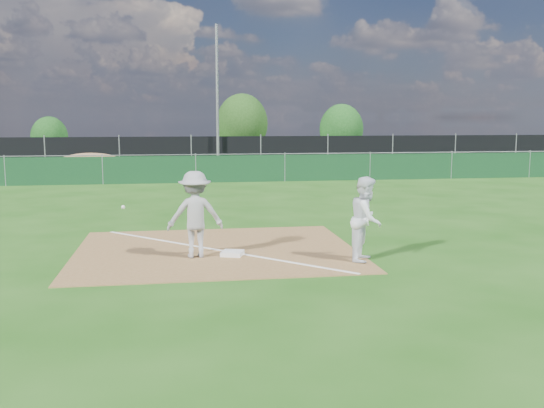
{
  "coord_description": "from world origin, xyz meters",
  "views": [
    {
      "loc": [
        -0.79,
        -11.91,
        2.87
      ],
      "look_at": [
        1.23,
        1.0,
        1.0
      ],
      "focal_mm": 40.0,
      "sensor_mm": 36.0,
      "label": 1
    }
  ],
  "objects": [
    {
      "name": "car_mid",
      "position": [
        -0.07,
        26.93,
        0.68
      ],
      "size": [
        4.29,
        2.68,
        1.34
      ],
      "primitive_type": "imported",
      "rotation": [
        0.0,
        0.0,
        1.23
      ],
      "color": "#101832",
      "rests_on": "parking_lot"
    },
    {
      "name": "play_at_first",
      "position": [
        -0.46,
        0.4,
        0.91
      ],
      "size": [
        2.06,
        0.73,
        1.77
      ],
      "color": "#A9A9AB",
      "rests_on": "infield_dirt"
    },
    {
      "name": "first_base",
      "position": [
        0.3,
        0.42,
        0.06
      ],
      "size": [
        0.54,
        0.54,
        0.09
      ],
      "primitive_type": "cube",
      "rotation": [
        0.0,
        0.0,
        -0.33
      ],
      "color": "white",
      "rests_on": "infield_dirt"
    },
    {
      "name": "infield_dirt",
      "position": [
        0.0,
        1.0,
        0.01
      ],
      "size": [
        6.0,
        5.0,
        0.02
      ],
      "primitive_type": "cube",
      "color": "brown",
      "rests_on": "ground"
    },
    {
      "name": "runner",
      "position": [
        2.93,
        -0.37,
        0.85
      ],
      "size": [
        0.96,
        1.04,
        1.71
      ],
      "primitive_type": "imported",
      "rotation": [
        0.0,
        0.0,
        1.08
      ],
      "color": "white",
      "rests_on": "ground"
    },
    {
      "name": "tree_right",
      "position": [
        11.48,
        32.7,
        2.0
      ],
      "size": [
        3.28,
        3.28,
        3.89
      ],
      "color": "#382316",
      "rests_on": "ground"
    },
    {
      "name": "car_right",
      "position": [
        4.77,
        26.79,
        0.7
      ],
      "size": [
        5.06,
        3.03,
        1.37
      ],
      "primitive_type": "imported",
      "rotation": [
        0.0,
        0.0,
        1.32
      ],
      "color": "black",
      "rests_on": "parking_lot"
    },
    {
      "name": "ground",
      "position": [
        0.0,
        10.0,
        0.0
      ],
      "size": [
        90.0,
        90.0,
        0.0
      ],
      "primitive_type": "plane",
      "color": "#1C4E10",
      "rests_on": "ground"
    },
    {
      "name": "parking_lot",
      "position": [
        0.0,
        28.0,
        0.01
      ],
      "size": [
        46.0,
        9.0,
        0.01
      ],
      "primitive_type": "cube",
      "color": "black",
      "rests_on": "ground"
    },
    {
      "name": "tree_left",
      "position": [
        -9.53,
        32.12,
        1.52
      ],
      "size": [
        2.49,
        2.49,
        2.95
      ],
      "color": "#382316",
      "rests_on": "ground"
    },
    {
      "name": "car_left",
      "position": [
        -5.05,
        27.79,
        0.8
      ],
      "size": [
        5.0,
        3.13,
        1.59
      ],
      "primitive_type": "imported",
      "rotation": [
        0.0,
        0.0,
        1.86
      ],
      "color": "#9B9CA2",
      "rests_on": "parking_lot"
    },
    {
      "name": "black_fence",
      "position": [
        0.0,
        23.0,
        0.9
      ],
      "size": [
        46.0,
        0.04,
        1.8
      ],
      "primitive_type": "cube",
      "color": "black",
      "rests_on": "ground"
    },
    {
      "name": "tree_mid",
      "position": [
        4.18,
        34.82,
        2.42
      ],
      "size": [
        3.96,
        3.96,
        4.69
      ],
      "color": "#382316",
      "rests_on": "ground"
    },
    {
      "name": "light_pole",
      "position": [
        1.5,
        22.7,
        4.0
      ],
      "size": [
        0.16,
        0.16,
        8.0
      ],
      "primitive_type": "cylinder",
      "color": "slate",
      "rests_on": "ground"
    },
    {
      "name": "foul_line",
      "position": [
        0.0,
        1.0,
        0.03
      ],
      "size": [
        5.01,
        5.01,
        0.01
      ],
      "primitive_type": "cube",
      "rotation": [
        0.0,
        0.0,
        0.79
      ],
      "color": "white",
      "rests_on": "infield_dirt"
    },
    {
      "name": "green_fence",
      "position": [
        0.0,
        15.0,
        0.6
      ],
      "size": [
        44.0,
        0.05,
        1.2
      ],
      "primitive_type": "cube",
      "color": "#0E351A",
      "rests_on": "ground"
    },
    {
      "name": "dirt_mound",
      "position": [
        -5.0,
        18.5,
        0.58
      ],
      "size": [
        3.38,
        2.6,
        1.17
      ],
      "primitive_type": "ellipsoid",
      "color": "olive",
      "rests_on": "ground"
    }
  ]
}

